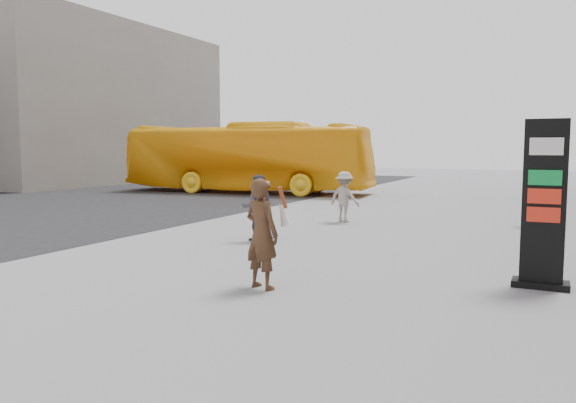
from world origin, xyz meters
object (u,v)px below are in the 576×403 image
at_px(info_pylon, 544,204).
at_px(pedestrian_b, 344,197).
at_px(bus, 247,158).
at_px(woman, 262,232).
at_px(pedestrian_c, 537,196).
at_px(pedestrian_a, 257,208).

height_order(info_pylon, pedestrian_b, info_pylon).
relative_size(bus, pedestrian_b, 8.06).
bearing_deg(woman, pedestrian_c, -94.93).
bearing_deg(pedestrian_b, bus, -32.16).
bearing_deg(pedestrian_c, pedestrian_b, 56.70).
xyz_separation_m(info_pylon, pedestrian_c, (-0.38, 7.69, -0.50)).
distance_m(bus, pedestrian_a, 14.52).
bearing_deg(info_pylon, bus, 133.61).
distance_m(pedestrian_b, pedestrian_c, 5.55).
relative_size(pedestrian_b, pedestrian_c, 0.89).
relative_size(info_pylon, pedestrian_b, 1.78).
xyz_separation_m(woman, pedestrian_b, (-1.61, 8.19, -0.15)).
distance_m(pedestrian_a, pedestrian_b, 4.18).
xyz_separation_m(woman, pedestrian_a, (-2.36, 4.08, -0.11)).
relative_size(woman, pedestrian_b, 1.17).
bearing_deg(info_pylon, pedestrian_c, 92.37).
distance_m(pedestrian_a, pedestrian_c, 8.32).
bearing_deg(pedestrian_c, bus, 13.91).
height_order(pedestrian_b, pedestrian_c, pedestrian_c).
relative_size(pedestrian_a, pedestrian_c, 0.93).
bearing_deg(info_pylon, pedestrian_b, 132.53).
relative_size(woman, bus, 0.14).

